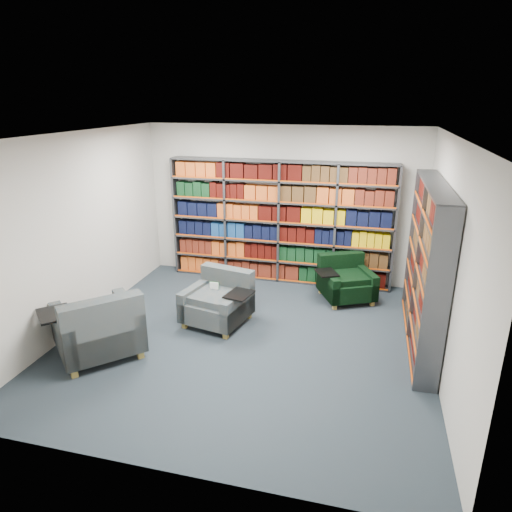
% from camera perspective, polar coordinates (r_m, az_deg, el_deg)
% --- Properties ---
extents(room_shell, '(5.02, 5.02, 2.82)m').
position_cam_1_polar(room_shell, '(5.99, -1.41, 1.33)').
color(room_shell, '#1E242E').
rests_on(room_shell, ground).
extents(bookshelf_back, '(4.00, 0.28, 2.20)m').
position_cam_1_polar(bookshelf_back, '(8.26, 2.98, 4.17)').
color(bookshelf_back, '#47494F').
rests_on(bookshelf_back, ground).
extents(bookshelf_right, '(0.28, 2.50, 2.20)m').
position_cam_1_polar(bookshelf_right, '(6.50, 20.45, -1.27)').
color(bookshelf_right, '#47494F').
rests_on(bookshelf_right, ground).
extents(chair_teal_left, '(1.10, 1.02, 0.78)m').
position_cam_1_polar(chair_teal_left, '(6.95, -4.53, -5.72)').
color(chair_teal_left, '#001C35').
rests_on(chair_teal_left, ground).
extents(chair_green_right, '(1.07, 1.06, 0.72)m').
position_cam_1_polar(chair_green_right, '(7.87, 11.03, -3.14)').
color(chair_green_right, black).
rests_on(chair_green_right, ground).
extents(chair_teal_front, '(1.43, 1.43, 0.92)m').
position_cam_1_polar(chair_teal_front, '(6.34, -19.01, -8.80)').
color(chair_teal_front, '#001C35').
rests_on(chair_teal_front, ground).
extents(coffee_table, '(0.87, 0.87, 0.61)m').
position_cam_1_polar(coffee_table, '(6.99, -5.20, -5.47)').
color(coffee_table, olive).
rests_on(coffee_table, ground).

